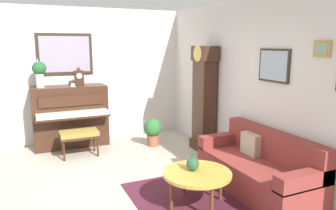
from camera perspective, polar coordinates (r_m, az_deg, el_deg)
name	(u,v)px	position (r m, az deg, el deg)	size (l,w,h in m)	color
ground_plane	(106,190)	(4.94, -10.92, -14.64)	(6.40, 6.00, 0.10)	#B2A899
wall_left	(74,75)	(7.05, -16.31, 5.14)	(0.13, 4.90, 2.80)	silver
wall_back	(245,83)	(5.53, 13.51, 3.75)	(5.30, 0.13, 2.80)	silver
area_rug	(199,206)	(4.35, 5.52, -17.41)	(2.10, 1.50, 0.01)	#4C1E2D
piano	(70,116)	(6.79, -16.96, -1.85)	(0.87, 1.44, 1.23)	#3D2316
piano_bench	(79,135)	(6.16, -15.53, -5.14)	(0.42, 0.70, 0.48)	#3D2316
grandfather_clock	(204,101)	(6.21, 6.40, 0.64)	(0.52, 0.34, 2.03)	#3D2316
couch	(258,168)	(4.82, 15.78, -10.82)	(1.90, 0.80, 0.84)	maroon
coffee_table	(197,174)	(4.18, 5.20, -12.18)	(0.88, 0.88, 0.46)	gold
mantel_clock	(79,77)	(6.70, -15.57, 4.81)	(0.13, 0.18, 0.38)	#3D2316
flower_vase	(39,71)	(6.61, -21.93, 5.61)	(0.26, 0.26, 0.58)	silver
teacup	(73,85)	(6.59, -16.57, 3.38)	(0.12, 0.12, 0.06)	white
green_jug	(193,164)	(4.19, 4.42, -10.39)	(0.17, 0.17, 0.24)	#234C33
potted_plant	(153,130)	(6.57, -2.72, -4.50)	(0.36, 0.36, 0.56)	#935138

